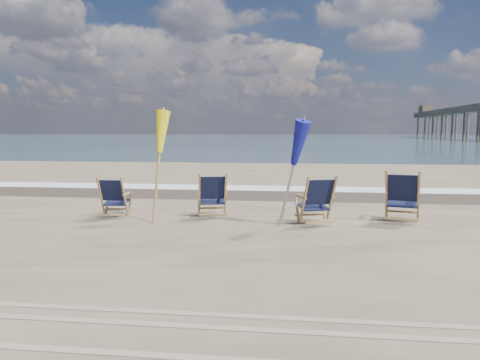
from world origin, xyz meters
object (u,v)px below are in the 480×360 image
at_px(beach_chair_0, 124,197).
at_px(beach_chair_2, 332,200).
at_px(beach_chair_1, 225,195).
at_px(umbrella_blue, 291,144).
at_px(beach_chair_3, 418,197).
at_px(umbrella_yellow, 157,137).

distance_m(beach_chair_0, beach_chair_2, 4.28).
bearing_deg(beach_chair_1, umbrella_blue, 134.34).
bearing_deg(beach_chair_3, beach_chair_2, 24.31).
distance_m(beach_chair_2, beach_chair_3, 1.72).
height_order(umbrella_yellow, umbrella_blue, umbrella_yellow).
height_order(beach_chair_1, umbrella_yellow, umbrella_yellow).
xyz_separation_m(beach_chair_2, beach_chair_3, (1.69, 0.32, 0.04)).
relative_size(beach_chair_1, umbrella_yellow, 0.43).
xyz_separation_m(beach_chair_0, beach_chair_3, (5.96, 0.11, 0.09)).
relative_size(beach_chair_0, beach_chair_2, 0.90).
xyz_separation_m(umbrella_yellow, umbrella_blue, (2.65, -0.22, -0.13)).
distance_m(beach_chair_0, umbrella_blue, 3.68).
relative_size(beach_chair_2, beach_chair_3, 0.93).
xyz_separation_m(beach_chair_3, umbrella_blue, (-2.49, -0.60, 1.05)).
bearing_deg(umbrella_yellow, beach_chair_1, 25.94).
relative_size(beach_chair_3, umbrella_blue, 0.51).
distance_m(beach_chair_2, umbrella_yellow, 3.66).
bearing_deg(umbrella_blue, beach_chair_2, 19.56).
distance_m(beach_chair_1, umbrella_blue, 1.95).
bearing_deg(beach_chair_0, umbrella_blue, 168.98).
bearing_deg(beach_chair_0, beach_chair_1, -173.48).
height_order(beach_chair_0, beach_chair_1, beach_chair_1).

